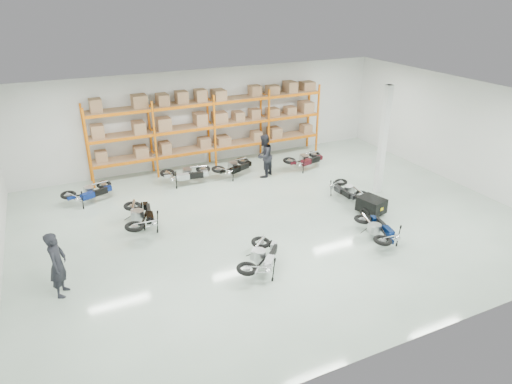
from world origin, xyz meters
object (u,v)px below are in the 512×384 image
moto_silver_left (261,253)px  moto_black_far_left (140,212)px  moto_back_d (305,157)px  moto_touring_right (347,187)px  person_back (264,156)px  moto_back_b (186,171)px  moto_back_a (89,189)px  trailer (371,205)px  moto_back_c (234,164)px  moto_blue_centre (378,226)px  person_left (58,264)px

moto_silver_left → moto_black_far_left: size_ratio=0.94×
moto_black_far_left → moto_back_d: size_ratio=1.08×
moto_black_far_left → moto_touring_right: 8.21m
moto_touring_right → moto_silver_left: bearing=-150.1°
moto_silver_left → person_back: (3.38, 6.72, 0.42)m
moto_back_b → moto_back_a: bearing=99.6°
trailer → moto_touring_right: bearing=75.5°
moto_silver_left → moto_back_b: bearing=-48.7°
moto_back_d → moto_touring_right: bearing=166.9°
trailer → moto_back_c: 6.65m
moto_back_c → person_back: size_ratio=0.92×
moto_blue_centre → person_back: 6.93m
moto_blue_centre → moto_back_b: 8.76m
trailer → moto_back_c: (-3.21, 5.82, 0.17)m
moto_blue_centre → person_back: bearing=-69.8°
trailer → moto_back_d: (0.22, 5.26, 0.17)m
moto_black_far_left → moto_touring_right: (8.14, -1.09, -0.11)m
moto_back_a → moto_back_b: bearing=-105.9°
moto_black_far_left → moto_back_c: (4.93, 3.13, -0.05)m
moto_silver_left → person_left: person_left is taller
moto_silver_left → moto_back_d: moto_silver_left is taller
moto_blue_centre → moto_touring_right: (1.04, 3.28, -0.05)m
moto_black_far_left → moto_back_a: 3.37m
moto_silver_left → person_back: size_ratio=0.94×
moto_blue_centre → moto_back_c: 7.81m
moto_touring_right → person_left: 11.17m
moto_black_far_left → moto_silver_left: bearing=132.2°
moto_touring_right → moto_back_c: bearing=126.9°
moto_touring_right → moto_blue_centre: bearing=-108.0°
moto_blue_centre → moto_back_d: (1.26, 6.94, 0.01)m
moto_back_b → person_left: person_left is taller
trailer → moto_silver_left: bearing=-178.5°
moto_blue_centre → moto_back_a: bearing=-29.0°
moto_black_far_left → person_left: bearing=55.0°
trailer → moto_back_b: moto_back_b is taller
moto_back_a → person_back: person_back is taller
moto_back_b → moto_back_d: moto_back_b is taller
moto_black_far_left → person_left: person_left is taller
moto_blue_centre → moto_silver_left: size_ratio=0.97×
moto_back_b → moto_back_d: bearing=-89.1°
trailer → moto_back_a: (-9.55, 5.75, 0.16)m
moto_silver_left → moto_back_a: (-4.16, 7.30, -0.02)m
moto_black_far_left → person_back: (6.13, 2.48, 0.38)m
trailer → moto_back_b: bearing=118.2°
moto_blue_centre → moto_back_d: size_ratio=0.98×
moto_black_far_left → moto_back_d: (8.36, 2.57, -0.04)m
moto_back_d → person_left: 12.51m
moto_touring_right → moto_back_b: (-5.44, 4.30, 0.09)m
moto_black_far_left → moto_back_b: moto_black_far_left is taller
moto_blue_centre → trailer: size_ratio=1.10×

